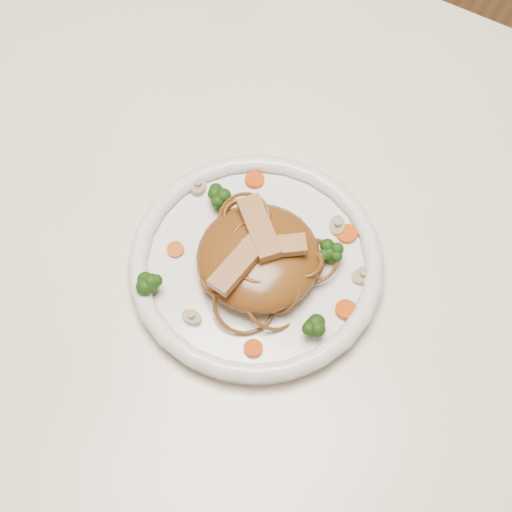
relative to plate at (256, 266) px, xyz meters
The scene contains 20 objects.
ground 0.76m from the plate, 141.82° to the left, with size 4.00×4.00×0.00m, color brown.
table 0.14m from the plate, 141.82° to the left, with size 1.20×0.80×0.75m.
plate is the anchor object (origin of this frame).
noodle_mound 0.03m from the plate, 29.30° to the right, with size 0.13×0.13×0.04m, color brown.
chicken_a 0.05m from the plate, 12.57° to the left, with size 0.06×0.02×0.01m, color tan.
chicken_b 0.05m from the plate, 109.00° to the left, with size 0.07×0.02×0.01m, color tan.
chicken_c 0.06m from the plate, 93.09° to the right, with size 0.07×0.02×0.01m, color tan.
broccoli_0 0.08m from the plate, 33.47° to the left, with size 0.02×0.02×0.03m, color #1F480F, non-canonical shape.
broccoli_1 0.08m from the plate, 150.63° to the left, with size 0.03×0.03×0.03m, color #1F480F, non-canonical shape.
broccoli_2 0.11m from the plate, 132.46° to the right, with size 0.03×0.03×0.03m, color #1F480F, non-canonical shape.
broccoli_3 0.10m from the plate, 23.52° to the right, with size 0.02×0.02×0.03m, color #1F480F, non-canonical shape.
carrot_0 0.10m from the plate, 49.55° to the left, with size 0.02×0.02×0.01m, color #B73C06.
carrot_1 0.08m from the plate, 158.80° to the right, with size 0.02×0.02×0.01m, color #B73C06.
carrot_2 0.10m from the plate, ahead, with size 0.02×0.02×0.01m, color #B73C06.
carrot_3 0.10m from the plate, 121.48° to the left, with size 0.02×0.02×0.01m, color #B73C06.
carrot_4 0.10m from the plate, 61.07° to the right, with size 0.02×0.02×0.01m, color #B73C06.
mushroom_0 0.09m from the plate, 104.63° to the right, with size 0.02×0.02×0.01m, color tan.
mushroom_1 0.11m from the plate, 21.97° to the left, with size 0.03×0.03×0.01m, color tan.
mushroom_2 0.11m from the plate, 154.91° to the left, with size 0.02×0.02×0.01m, color tan.
mushroom_3 0.10m from the plate, 56.61° to the left, with size 0.02×0.02×0.01m, color tan.
Camera 1 is at (0.26, -0.37, 1.45)m, focal length 53.24 mm.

